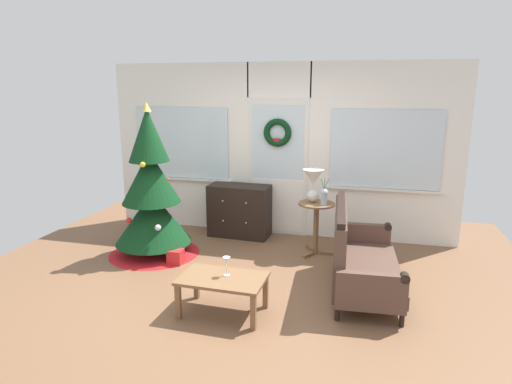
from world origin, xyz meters
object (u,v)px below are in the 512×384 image
at_px(christmas_tree, 152,199).
at_px(side_table, 316,218).
at_px(table_lamp, 313,181).
at_px(dresser_cabinet, 240,211).
at_px(wine_glass, 227,262).
at_px(gift_box, 176,257).
at_px(settee_sofa, 356,256).
at_px(flower_vase, 324,196).
at_px(coffee_table, 223,282).

distance_m(christmas_tree, side_table, 2.20).
bearing_deg(side_table, table_lamp, 146.31).
bearing_deg(dresser_cabinet, side_table, -20.96).
bearing_deg(christmas_tree, wine_glass, -40.92).
distance_m(wine_glass, gift_box, 1.49).
height_order(christmas_tree, side_table, christmas_tree).
relative_size(table_lamp, wine_glass, 2.26).
bearing_deg(wine_glass, side_table, 69.58).
distance_m(christmas_tree, wine_glass, 1.93).
height_order(settee_sofa, wine_glass, settee_sofa).
xyz_separation_m(flower_vase, gift_box, (-1.78, -0.73, -0.73)).
xyz_separation_m(side_table, table_lamp, (-0.06, 0.04, 0.49)).
height_order(dresser_cabinet, coffee_table, dresser_cabinet).
relative_size(dresser_cabinet, table_lamp, 2.10).
bearing_deg(wine_glass, flower_vase, 66.12).
distance_m(dresser_cabinet, flower_vase, 1.47).
xyz_separation_m(settee_sofa, side_table, (-0.56, 0.94, 0.12)).
distance_m(dresser_cabinet, settee_sofa, 2.26).
distance_m(coffee_table, gift_box, 1.46).
xyz_separation_m(coffee_table, gift_box, (-0.99, 1.05, -0.23)).
bearing_deg(dresser_cabinet, christmas_tree, -132.23).
xyz_separation_m(christmas_tree, flower_vase, (2.21, 0.48, 0.06)).
bearing_deg(settee_sofa, coffee_table, -144.48).
xyz_separation_m(settee_sofa, table_lamp, (-0.62, 0.98, 0.62)).
bearing_deg(coffee_table, settee_sofa, 35.52).
xyz_separation_m(christmas_tree, table_lamp, (2.05, 0.58, 0.23)).
height_order(table_lamp, coffee_table, table_lamp).
bearing_deg(table_lamp, flower_vase, -32.01).
bearing_deg(dresser_cabinet, table_lamp, -20.21).
bearing_deg(table_lamp, christmas_tree, -164.22).
height_order(table_lamp, flower_vase, table_lamp).
height_order(settee_sofa, coffee_table, settee_sofa).
relative_size(coffee_table, gift_box, 4.67).
relative_size(dresser_cabinet, gift_box, 5.05).
distance_m(side_table, coffee_table, 1.98).
relative_size(side_table, flower_vase, 2.02).
distance_m(flower_vase, coffee_table, 2.01).
relative_size(christmas_tree, gift_box, 11.02).
relative_size(wine_glass, gift_box, 1.07).
relative_size(flower_vase, coffee_table, 0.41).
bearing_deg(settee_sofa, wine_glass, -145.36).
relative_size(side_table, wine_glass, 3.63).
bearing_deg(table_lamp, side_table, -33.69).
height_order(christmas_tree, wine_glass, christmas_tree).
relative_size(christmas_tree, wine_glass, 10.34).
bearing_deg(flower_vase, side_table, 149.04).
relative_size(table_lamp, gift_box, 2.41).
distance_m(flower_vase, wine_glass, 1.92).
height_order(settee_sofa, gift_box, settee_sofa).
xyz_separation_m(flower_vase, coffee_table, (-0.80, -1.78, -0.50)).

